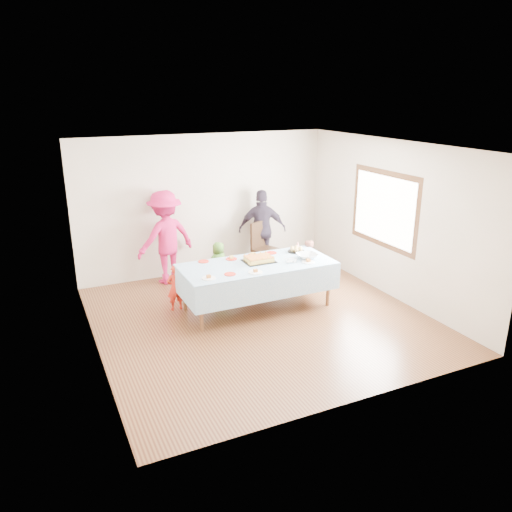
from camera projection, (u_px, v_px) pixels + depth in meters
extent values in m
plane|color=#482314|center=(260.00, 318.00, 7.97)|extent=(5.00, 5.00, 0.00)
cube|color=#BDB09A|center=(205.00, 205.00, 9.69)|extent=(5.00, 0.04, 2.70)
cube|color=#BDB09A|center=(360.00, 295.00, 5.39)|extent=(5.00, 0.04, 2.70)
cube|color=#BDB09A|center=(88.00, 260.00, 6.54)|extent=(0.04, 5.00, 2.70)
cube|color=#BDB09A|center=(392.00, 220.00, 8.54)|extent=(0.04, 5.00, 2.70)
cube|color=white|center=(261.00, 146.00, 7.11)|extent=(5.00, 5.00, 0.04)
cube|color=#472B16|center=(384.00, 209.00, 8.66)|extent=(0.03, 1.75, 1.35)
cylinder|color=#54351C|center=(201.00, 309.00, 7.44)|extent=(0.06, 0.06, 0.73)
cylinder|color=#54351C|center=(328.00, 285.00, 8.33)|extent=(0.06, 0.06, 0.73)
cylinder|color=#54351C|center=(184.00, 289.00, 8.16)|extent=(0.06, 0.06, 0.73)
cylinder|color=#54351C|center=(303.00, 270.00, 9.06)|extent=(0.06, 0.06, 0.73)
cube|color=#54351C|center=(257.00, 265.00, 8.12)|extent=(2.40, 1.00, 0.04)
cube|color=white|center=(257.00, 264.00, 8.12)|extent=(2.50, 1.10, 0.01)
cube|color=black|center=(259.00, 261.00, 8.21)|extent=(0.50, 0.38, 0.01)
cube|color=#FCD65F|center=(259.00, 259.00, 8.20)|extent=(0.42, 0.32, 0.06)
cube|color=#AC5427|center=(259.00, 257.00, 8.18)|extent=(0.42, 0.32, 0.01)
cylinder|color=black|center=(296.00, 251.00, 8.71)|extent=(0.30, 0.30, 0.02)
sphere|color=tan|center=(300.00, 248.00, 8.72)|extent=(0.07, 0.07, 0.07)
sphere|color=tan|center=(296.00, 247.00, 8.77)|extent=(0.07, 0.07, 0.07)
sphere|color=tan|center=(292.00, 248.00, 8.74)|extent=(0.07, 0.07, 0.07)
sphere|color=tan|center=(292.00, 249.00, 8.66)|extent=(0.07, 0.07, 0.07)
sphere|color=tan|center=(296.00, 250.00, 8.62)|extent=(0.07, 0.07, 0.07)
sphere|color=tan|center=(300.00, 250.00, 8.65)|extent=(0.07, 0.07, 0.07)
sphere|color=tan|center=(296.00, 249.00, 8.69)|extent=(0.07, 0.07, 0.07)
imported|color=silver|center=(307.00, 256.00, 8.35)|extent=(0.34, 0.34, 0.08)
cone|color=white|center=(298.00, 245.00, 8.83)|extent=(0.09, 0.09, 0.15)
cylinder|color=red|center=(203.00, 261.00, 8.20)|extent=(0.18, 0.18, 0.01)
cylinder|color=red|center=(231.00, 259.00, 8.32)|extent=(0.19, 0.19, 0.01)
cylinder|color=red|center=(253.00, 256.00, 8.49)|extent=(0.19, 0.19, 0.01)
cylinder|color=red|center=(272.00, 253.00, 8.63)|extent=(0.18, 0.18, 0.01)
cylinder|color=red|center=(230.00, 274.00, 7.63)|extent=(0.18, 0.18, 0.01)
cylinder|color=white|center=(209.00, 278.00, 7.47)|extent=(0.21, 0.21, 0.01)
cylinder|color=white|center=(255.00, 272.00, 7.71)|extent=(0.22, 0.22, 0.01)
cylinder|color=white|center=(308.00, 262.00, 8.17)|extent=(0.21, 0.21, 0.01)
cylinder|color=black|center=(267.00, 267.00, 9.62)|extent=(0.04, 0.04, 0.45)
cylinder|color=black|center=(280.00, 262.00, 9.89)|extent=(0.04, 0.04, 0.45)
cylinder|color=black|center=(253.00, 262.00, 9.86)|extent=(0.04, 0.04, 0.45)
cylinder|color=black|center=(265.00, 258.00, 10.13)|extent=(0.04, 0.04, 0.45)
cube|color=black|center=(266.00, 250.00, 9.80)|extent=(0.58, 0.58, 0.05)
cube|color=black|center=(259.00, 234.00, 9.83)|extent=(0.42, 0.22, 0.53)
imported|color=red|center=(175.00, 288.00, 8.17)|extent=(0.29, 0.20, 0.77)
imported|color=#497F2A|center=(219.00, 263.00, 9.30)|extent=(0.45, 0.37, 0.80)
imported|color=#C5745C|center=(307.00, 263.00, 9.16)|extent=(0.43, 0.33, 0.88)
imported|color=#BC1752|center=(166.00, 237.00, 9.22)|extent=(1.26, 0.92, 1.75)
imported|color=#2E2634|center=(262.00, 230.00, 10.01)|extent=(1.02, 0.74, 1.61)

